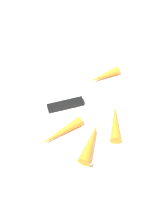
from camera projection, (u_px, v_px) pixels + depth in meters
name	position (u px, v px, depth m)	size (l,w,h in m)	color
ground_plane	(84.00, 115.00, 0.61)	(1.40, 1.40, 0.00)	#C6B793
cutting_board	(84.00, 113.00, 0.60)	(0.36, 0.26, 0.01)	white
knife	(71.00, 104.00, 0.60)	(0.20, 0.05, 0.01)	#B7B7BC
carrot_short	(115.00, 122.00, 0.56)	(0.03, 0.03, 0.10)	orange
carrot_longest	(59.00, 133.00, 0.55)	(0.02, 0.02, 0.12)	orange
carrot_shortest	(103.00, 76.00, 0.66)	(0.02, 0.02, 0.10)	orange
carrot_long	(91.00, 142.00, 0.53)	(0.03, 0.03, 0.10)	orange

